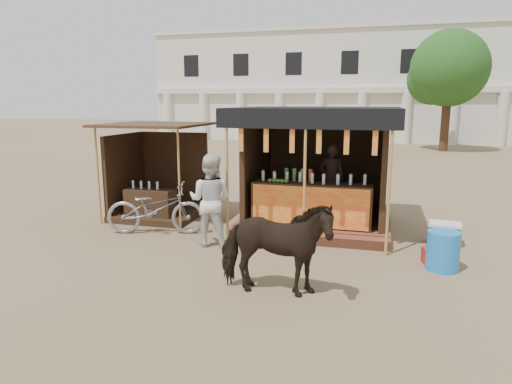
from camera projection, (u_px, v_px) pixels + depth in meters
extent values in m
plane|color=#846B4C|center=(232.00, 271.00, 7.98)|extent=(120.00, 120.00, 0.00)
cube|color=brown|center=(317.00, 220.00, 11.01)|extent=(3.40, 2.80, 0.22)
cube|color=brown|center=(306.00, 238.00, 9.54)|extent=(3.40, 0.35, 0.20)
cube|color=#382114|center=(311.00, 204.00, 9.99)|extent=(2.60, 0.55, 0.95)
cube|color=red|center=(309.00, 207.00, 9.72)|extent=(2.50, 0.02, 0.88)
cube|color=#382114|center=(325.00, 158.00, 11.92)|extent=(3.00, 0.12, 2.50)
cube|color=#382114|center=(257.00, 162.00, 11.13)|extent=(0.12, 2.50, 2.50)
cube|color=#382114|center=(384.00, 166.00, 10.35)|extent=(0.12, 2.50, 2.50)
cube|color=black|center=(318.00, 109.00, 10.30)|extent=(3.60, 3.60, 0.06)
cube|color=black|center=(306.00, 120.00, 8.65)|extent=(3.60, 0.06, 0.36)
cylinder|color=tan|center=(227.00, 178.00, 9.33)|extent=(0.06, 0.06, 2.75)
cylinder|color=tan|center=(305.00, 181.00, 8.92)|extent=(0.06, 0.06, 2.75)
cylinder|color=tan|center=(390.00, 185.00, 8.50)|extent=(0.06, 0.06, 2.75)
cube|color=red|center=(241.00, 138.00, 9.09)|extent=(0.10, 0.02, 0.55)
cube|color=red|center=(266.00, 138.00, 8.96)|extent=(0.10, 0.02, 0.55)
cube|color=red|center=(292.00, 139.00, 8.82)|extent=(0.10, 0.02, 0.55)
cube|color=red|center=(319.00, 139.00, 8.69)|extent=(0.10, 0.02, 0.55)
cube|color=red|center=(347.00, 140.00, 8.55)|extent=(0.10, 0.02, 0.55)
cube|color=red|center=(375.00, 141.00, 8.42)|extent=(0.10, 0.02, 0.55)
imported|color=black|center=(332.00, 180.00, 10.83)|extent=(0.65, 0.46, 1.72)
cube|color=#382114|center=(160.00, 213.00, 11.77)|extent=(2.00, 2.00, 0.15)
cube|color=#382114|center=(175.00, 171.00, 12.48)|extent=(1.90, 0.10, 2.10)
cube|color=#382114|center=(126.00, 174.00, 11.82)|extent=(0.10, 1.90, 2.10)
cube|color=#472D19|center=(155.00, 125.00, 11.23)|extent=(2.40, 2.40, 0.06)
cylinder|color=tan|center=(98.00, 176.00, 10.83)|extent=(0.05, 0.05, 2.35)
cylinder|color=tan|center=(179.00, 180.00, 10.29)|extent=(0.05, 0.05, 2.35)
cube|color=#382114|center=(151.00, 205.00, 11.23)|extent=(1.20, 0.50, 0.80)
imported|color=black|center=(275.00, 248.00, 6.84)|extent=(1.81, 0.89, 1.50)
imported|color=gray|center=(156.00, 209.00, 10.14)|extent=(2.29, 1.30, 1.14)
imported|color=silver|center=(210.00, 200.00, 9.25)|extent=(0.92, 0.72, 1.88)
cylinder|color=blue|center=(443.00, 251.00, 7.96)|extent=(0.69, 0.69, 0.69)
cube|color=maroon|center=(435.00, 257.00, 8.26)|extent=(0.47, 0.46, 0.28)
cube|color=#1B7B33|center=(444.00, 235.00, 9.42)|extent=(0.65, 0.47, 0.40)
cube|color=white|center=(444.00, 224.00, 9.38)|extent=(0.67, 0.49, 0.06)
cube|color=silver|center=(326.00, 88.00, 36.09)|extent=(26.00, 7.00, 8.00)
cube|color=silver|center=(320.00, 90.00, 32.75)|extent=(26.00, 0.50, 0.40)
cube|color=silver|center=(322.00, 27.00, 31.99)|extent=(26.00, 0.30, 0.25)
cylinder|color=silver|center=(169.00, 116.00, 36.23)|extent=(0.70, 0.70, 3.60)
cylinder|color=silver|center=(204.00, 116.00, 35.45)|extent=(0.70, 0.70, 3.60)
cylinder|color=silver|center=(241.00, 116.00, 34.67)|extent=(0.70, 0.70, 3.60)
cylinder|color=silver|center=(279.00, 117.00, 33.89)|extent=(0.70, 0.70, 3.60)
cylinder|color=silver|center=(320.00, 117.00, 33.12)|extent=(0.70, 0.70, 3.60)
cylinder|color=silver|center=(362.00, 117.00, 32.34)|extent=(0.70, 0.70, 3.60)
cylinder|color=silver|center=(406.00, 118.00, 31.56)|extent=(0.70, 0.70, 3.60)
cylinder|color=silver|center=(453.00, 118.00, 30.78)|extent=(0.70, 0.70, 3.60)
cylinder|color=silver|center=(502.00, 119.00, 30.00)|extent=(0.70, 0.70, 3.60)
cylinder|color=#382314|center=(446.00, 117.00, 26.84)|extent=(0.50, 0.50, 4.00)
sphere|color=#2B6221|center=(449.00, 68.00, 26.30)|extent=(4.40, 4.40, 4.40)
sphere|color=#2B6221|center=(433.00, 80.00, 27.19)|extent=(2.99, 2.99, 2.99)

